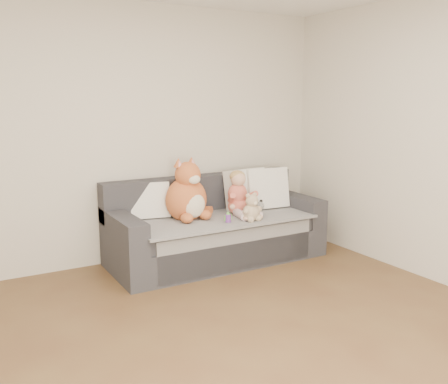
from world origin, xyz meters
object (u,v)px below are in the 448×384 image
teddy_bear (252,209)px  sippy_cup (228,217)px  sofa (215,230)px  plush_cat (188,196)px  toddler (239,196)px

teddy_bear → sippy_cup: (-0.24, 0.06, -0.06)m
teddy_bear → sippy_cup: 0.25m
sofa → plush_cat: size_ratio=3.38×
toddler → sofa: bearing=164.5°
teddy_bear → sippy_cup: teddy_bear is taller
sippy_cup → sofa: bearing=84.5°
sofa → plush_cat: 0.50m
teddy_bear → toddler: bearing=75.0°
toddler → sippy_cup: bearing=-134.5°
toddler → sippy_cup: 0.38m
plush_cat → sippy_cup: (0.27, -0.33, -0.18)m
toddler → plush_cat: bearing=174.4°
teddy_bear → sippy_cup: bearing=158.2°
teddy_bear → sofa: bearing=110.3°
toddler → plush_cat: plush_cat is taller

